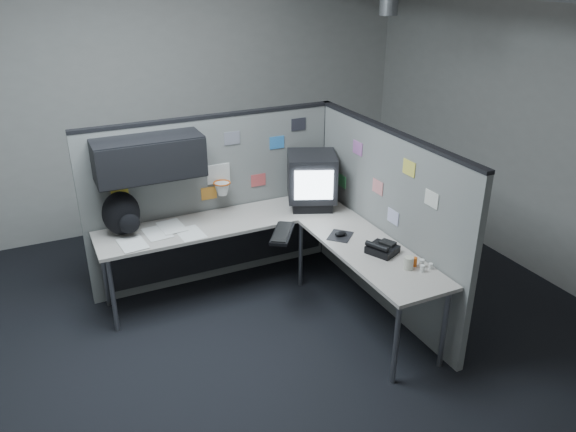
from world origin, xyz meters
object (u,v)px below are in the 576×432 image
keyboard (282,233)px  backpack (122,214)px  desk (262,239)px  phone (382,249)px  monitor (312,180)px

keyboard → backpack: 1.37m
desk → phone: (0.68, -0.86, 0.16)m
keyboard → phone: bearing=-57.6°
monitor → backpack: size_ratio=1.51×
monitor → keyboard: (-0.53, -0.47, -0.24)m
backpack → desk: bearing=-16.6°
desk → backpack: backpack is taller
monitor → keyboard: 0.75m
monitor → keyboard: bearing=-159.9°
keyboard → phone: size_ratio=1.56×
phone → backpack: backpack is taller
monitor → phone: (0.06, -1.11, -0.22)m
monitor → backpack: monitor is taller
desk → phone: size_ratio=8.19×
monitor → phone: bearing=-108.7°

